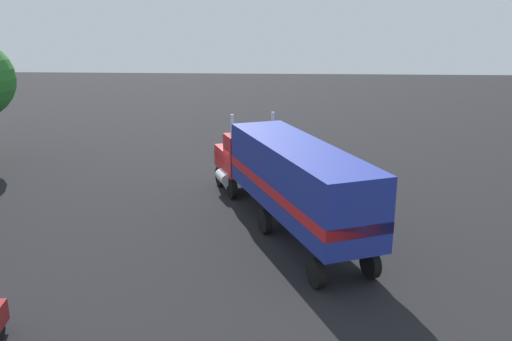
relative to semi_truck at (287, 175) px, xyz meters
name	(u,v)px	position (x,y,z in m)	size (l,w,h in m)	color
ground_plane	(242,192)	(5.15, 2.44, -2.52)	(120.00, 120.00, 0.00)	black
lane_stripe_near	(305,182)	(7.03, -1.06, -2.52)	(4.40, 0.16, 0.01)	silver
lane_stripe_mid	(363,196)	(4.81, -4.07, -2.52)	(4.40, 0.16, 0.01)	silver
semi_truck	(287,175)	(0.00, 0.00, 0.00)	(14.01, 7.82, 4.50)	red
person_bystander	(338,201)	(1.31, -2.41, -1.63)	(0.45, 0.47, 1.63)	#2D3347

